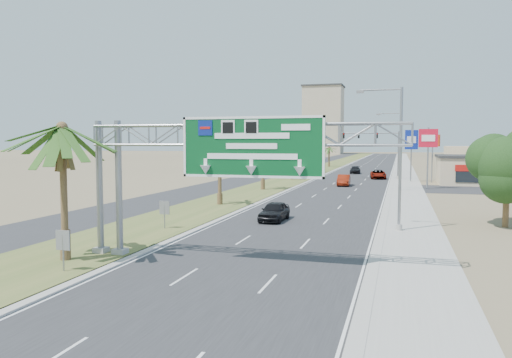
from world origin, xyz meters
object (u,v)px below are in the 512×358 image
Objects in this scene: car_right_lane at (378,174)px; car_far at (355,170)px; sign_gantry at (224,146)px; car_left_lane at (274,211)px; car_mid_lane at (344,180)px; pole_sign_red_near at (428,141)px; pole_sign_blue at (411,142)px; palm_near at (62,129)px; pole_sign_red_far at (433,144)px; signal_mast at (386,150)px; store_building at (503,171)px.

car_right_lane is 1.11× the size of car_far.
car_left_lane is (-0.94, 14.20, -5.30)m from sign_gantry.
car_far is (-0.80, 28.02, -0.08)m from car_mid_lane.
car_left_lane is 34.34m from pole_sign_red_near.
sign_gantry is 58.33m from pole_sign_blue.
palm_near reaches higher than pole_sign_red_far.
car_left_lane is 0.83× the size of car_right_lane.
signal_mast is 1.24× the size of pole_sign_blue.
store_building is 4.06× the size of car_left_lane.
car_mid_lane is 28.03m from car_far.
sign_gantry is at bearing -100.05° from pole_sign_blue.
pole_sign_red_near reaches higher than car_right_lane.
pole_sign_blue is at bearing 98.86° from pole_sign_red_near.
palm_near is at bearing -118.28° from store_building.
car_far is at bearing 106.04° from car_right_lane.
store_building is at bearing -25.18° from car_right_lane.
palm_near is at bearing -106.42° from car_right_lane.
car_mid_lane is 0.57× the size of pole_sign_blue.
pole_sign_red_near is (20.18, 47.43, -0.60)m from palm_near.
palm_near is 66.27m from car_right_lane.
sign_gantry is 62.37m from signal_mast.
car_left_lane is (7.20, 16.13, -6.17)m from palm_near.
car_left_lane is 0.54× the size of pole_sign_blue.
pole_sign_red_far is at bearing -56.98° from car_far.
pole_sign_blue reaches higher than car_far.
pole_sign_red_near is at bearing -81.14° from pole_sign_blue.
car_mid_lane reaches higher than car_far.
car_left_lane is 33.41m from car_mid_lane.
palm_near reaches higher than car_left_lane.
pole_sign_red_near is (-11.02, -10.57, 4.33)m from store_building.
sign_gantry is 2.02× the size of pole_sign_blue.
signal_mast is at bearing 67.38° from car_mid_lane.
pole_sign_red_near reaches higher than pole_sign_red_far.
car_right_lane is at bearing 150.66° from signal_mast.
palm_near is 65.60m from signal_mast.
signal_mast is 1.36× the size of pole_sign_red_far.
pole_sign_blue is 1.10× the size of pole_sign_red_far.
car_mid_lane is at bearing 88.92° from sign_gantry.
store_building is at bearing 61.72° from palm_near.
car_left_lane is at bearing -108.33° from pole_sign_red_far.
pole_sign_red_far reaches higher than car_left_lane.
pole_sign_red_near reaches higher than sign_gantry.
car_left_lane is at bearing -93.42° from car_far.
car_mid_lane reaches higher than car_right_lane.
sign_gantry is 2.01× the size of palm_near.
car_right_lane is at bearing 84.12° from car_left_lane.
car_mid_lane is 15.72m from car_right_lane.
signal_mast is at bearing -68.04° from car_far.
car_left_lane is at bearing -104.42° from pole_sign_blue.
signal_mast is at bearing 77.34° from palm_near.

